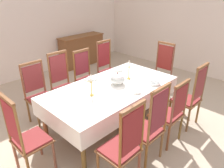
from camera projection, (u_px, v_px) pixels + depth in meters
name	position (u px, v px, depth m)	size (l,w,h in m)	color
ground	(115.00, 125.00, 3.90)	(6.82, 6.52, 0.04)	tan
back_wall	(18.00, 13.00, 5.26)	(6.82, 0.08, 3.35)	silver
right_wall	(209.00, 12.00, 5.43)	(0.08, 6.52, 3.35)	silver
dining_table	(112.00, 90.00, 3.66)	(2.30, 1.18, 0.74)	brown
tablecloth	(112.00, 90.00, 3.66)	(2.32, 1.20, 0.30)	white
chair_south_a	(123.00, 145.00, 2.52)	(0.44, 0.42, 1.18)	brown
chair_north_a	(39.00, 93.00, 3.79)	(0.44, 0.42, 1.12)	brown
chair_south_b	(149.00, 125.00, 2.86)	(0.44, 0.42, 1.21)	brown
chair_north_b	(63.00, 83.00, 4.12)	(0.44, 0.42, 1.18)	brown
chair_south_c	(170.00, 112.00, 3.25)	(0.44, 0.42, 1.09)	brown
chair_north_c	(86.00, 76.00, 4.50)	(0.44, 0.42, 1.11)	brown
chair_south_d	(190.00, 96.00, 3.65)	(0.44, 0.42, 1.17)	brown
chair_north_d	(108.00, 67.00, 4.91)	(0.44, 0.42, 1.19)	brown
chair_head_west	(25.00, 136.00, 2.68)	(0.42, 0.44, 1.18)	brown
chair_head_east	(161.00, 70.00, 4.71)	(0.42, 0.44, 1.20)	brown
soup_tureen	(117.00, 78.00, 3.68)	(0.27, 0.27, 0.22)	white
candlestick_west	(91.00, 87.00, 3.28)	(0.07, 0.07, 0.35)	gold
candlestick_east	(129.00, 72.00, 3.86)	(0.07, 0.07, 0.35)	gold
bowl_near_left	(118.00, 70.00, 4.29)	(0.17, 0.17, 0.04)	white
bowl_near_right	(92.00, 78.00, 3.88)	(0.18, 0.18, 0.05)	white
bowl_far_left	(136.00, 92.00, 3.41)	(0.14, 0.14, 0.03)	white
bowl_far_right	(155.00, 83.00, 3.70)	(0.20, 0.20, 0.04)	white
spoon_primary	(121.00, 69.00, 4.38)	(0.03, 0.18, 0.01)	gold
spoon_secondary	(86.00, 81.00, 3.83)	(0.04, 0.18, 0.01)	gold
sideboard	(82.00, 50.00, 6.66)	(1.44, 0.48, 0.90)	brown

